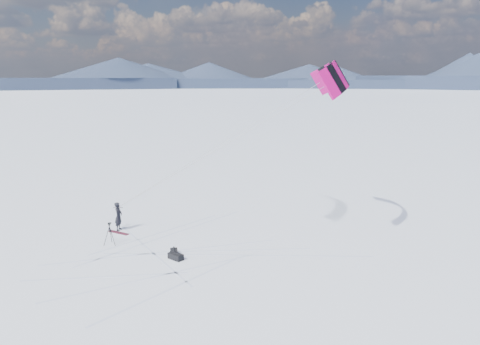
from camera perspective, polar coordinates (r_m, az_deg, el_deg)
The scene contains 9 objects.
ground at distance 25.31m, azimuth -13.24°, elevation -8.54°, with size 1800.00×1800.00×0.00m, color white.
horizon_hills at distance 24.23m, azimuth -13.69°, elevation 0.55°, with size 704.84×706.81×9.56m.
snow_tracks at distance 25.18m, azimuth -15.30°, elevation -8.75°, with size 17.62×14.39×0.01m.
snowkiter at distance 27.73m, azimuth -14.51°, elevation -6.80°, with size 0.59×0.39×1.63m, color black.
snowboard at distance 27.22m, azimuth -14.57°, elevation -7.12°, with size 1.35×0.25×0.04m, color maroon.
tripod at distance 25.31m, azimuth -15.60°, elevation -6.81°, with size 0.55×0.63×1.20m.
gear_bag_a at distance 22.94m, azimuth -7.84°, elevation -10.09°, with size 0.83×0.52×0.34m.
gear_bag_b at distance 23.43m, azimuth -8.04°, elevation -9.64°, with size 0.72×0.79×0.33m.
power_kite at distance 24.79m, azimuth 11.20°, elevation 11.24°, with size 12.21×7.21×8.09m.
Camera 1 is at (15.82, -17.77, 8.65)m, focal length 35.00 mm.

